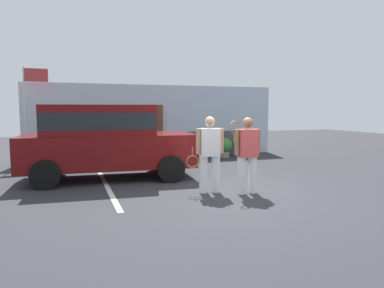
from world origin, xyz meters
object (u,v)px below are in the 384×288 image
Objects in this scene: flag_pole at (30,98)px; potted_plant_secondary at (241,146)px; parked_suv at (105,138)px; tennis_player_man at (210,154)px; potted_plant_by_porch at (225,147)px; tennis_player_woman at (247,154)px.

potted_plant_secondary is at bearing -3.29° from flag_pole.
tennis_player_man is at bearing -44.86° from parked_suv.
potted_plant_by_porch is at bearing -4.41° from flag_pole.
flag_pole is at bearing -52.41° from tennis_player_woman.
tennis_player_man is (2.11, -2.46, -0.23)m from parked_suv.
parked_suv is at bearing -45.81° from tennis_player_woman.
parked_suv reaches higher than potted_plant_by_porch.
tennis_player_man is at bearing -27.53° from tennis_player_woman.
parked_suv is 6.37× the size of potted_plant_secondary.
potted_plant_secondary is (0.79, 0.09, -0.03)m from potted_plant_by_porch.
flag_pole is (-2.13, 3.39, 1.17)m from parked_suv.
flag_pole is at bearing 176.71° from potted_plant_secondary.
tennis_player_man is at bearing -118.21° from potted_plant_by_porch.
tennis_player_woman is at bearing -110.04° from potted_plant_by_porch.
tennis_player_woman is 2.21× the size of potted_plant_by_porch.
potted_plant_by_porch is (2.84, 5.30, -0.48)m from tennis_player_man.
potted_plant_secondary is 0.22× the size of flag_pole.
tennis_player_woman is at bearing 161.77° from tennis_player_man.
tennis_player_woman is at bearing -51.13° from flag_pole.
potted_plant_by_porch is 1.06× the size of potted_plant_secondary.
potted_plant_by_porch is 7.35m from flag_pole.
potted_plant_secondary is (5.74, 2.93, -0.73)m from parked_suv.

